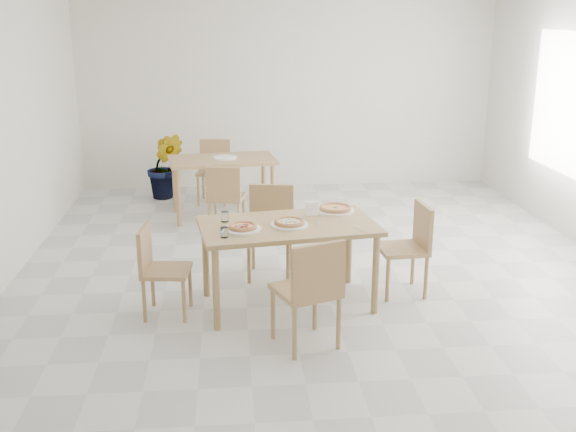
{
  "coord_description": "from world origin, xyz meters",
  "views": [
    {
      "loc": [
        -0.86,
        -6.33,
        2.49
      ],
      "look_at": [
        -0.38,
        -0.83,
        0.82
      ],
      "focal_mm": 42.0,
      "sensor_mm": 36.0,
      "label": 1
    }
  ],
  "objects": [
    {
      "name": "chair_back_s",
      "position": [
        -0.93,
        1.27,
        0.47
      ],
      "size": [
        0.47,
        0.47,
        0.81
      ],
      "rotation": [
        0.0,
        0.0,
        2.95
      ],
      "color": "tan",
      "rests_on": "ground"
    },
    {
      "name": "chair_north",
      "position": [
        -0.48,
        -0.07,
        0.51
      ],
      "size": [
        0.5,
        0.5,
        0.88
      ],
      "rotation": [
        0.0,
        0.0,
        -0.15
      ],
      "color": "tan",
      "rests_on": "ground"
    },
    {
      "name": "second_table",
      "position": [
        -0.96,
        1.96,
        0.65
      ],
      "size": [
        1.4,
        0.92,
        0.75
      ],
      "rotation": [
        0.0,
        0.0,
        0.14
      ],
      "color": "tan",
      "rests_on": "ground"
    },
    {
      "name": "plate_mushroom",
      "position": [
        -0.37,
        -0.88,
        0.76
      ],
      "size": [
        0.32,
        0.32,
        0.02
      ],
      "primitive_type": "cylinder",
      "color": "white",
      "rests_on": "main_table"
    },
    {
      "name": "plate_margherita",
      "position": [
        0.08,
        -0.49,
        0.76
      ],
      "size": [
        0.35,
        0.35,
        0.02
      ],
      "primitive_type": "cylinder",
      "color": "white",
      "rests_on": "main_table"
    },
    {
      "name": "main_table",
      "position": [
        -0.38,
        -0.83,
        0.67
      ],
      "size": [
        1.61,
        1.06,
        0.75
      ],
      "rotation": [
        0.0,
        0.0,
        0.15
      ],
      "color": "#A58255",
      "rests_on": "ground"
    },
    {
      "name": "tumbler_a",
      "position": [
        -0.92,
        -0.71,
        0.79
      ],
      "size": [
        0.07,
        0.07,
        0.09
      ],
      "primitive_type": "cylinder",
      "color": "white",
      "rests_on": "main_table"
    },
    {
      "name": "chair_back_n",
      "position": [
        -1.08,
        2.7,
        0.49
      ],
      "size": [
        0.48,
        0.48,
        0.84
      ],
      "rotation": [
        0.0,
        0.0,
        -0.16
      ],
      "color": "tan",
      "rests_on": "ground"
    },
    {
      "name": "pizza_mushroom",
      "position": [
        -0.37,
        -0.88,
        0.78
      ],
      "size": [
        0.32,
        0.32,
        0.03
      ],
      "rotation": [
        0.0,
        0.0,
        -0.26
      ],
      "color": "tan",
      "rests_on": "plate_mushroom"
    },
    {
      "name": "plate_empty",
      "position": [
        -0.93,
        1.96,
        0.76
      ],
      "size": [
        0.3,
        0.3,
        0.02
      ],
      "primitive_type": "cylinder",
      "color": "white",
      "rests_on": "second_table"
    },
    {
      "name": "chair_east",
      "position": [
        0.76,
        -0.65,
        0.49
      ],
      "size": [
        0.44,
        0.44,
        0.84
      ],
      "rotation": [
        0.0,
        0.0,
        -1.5
      ],
      "color": "tan",
      "rests_on": "ground"
    },
    {
      "name": "chair_south",
      "position": [
        -0.28,
        -1.66,
        0.52
      ],
      "size": [
        0.57,
        0.57,
        0.89
      ],
      "rotation": [
        0.0,
        0.0,
        3.52
      ],
      "color": "tan",
      "rests_on": "ground"
    },
    {
      "name": "pizza_margherita",
      "position": [
        0.08,
        -0.49,
        0.78
      ],
      "size": [
        0.32,
        0.32,
        0.03
      ],
      "rotation": [
        0.0,
        0.0,
        0.1
      ],
      "color": "tan",
      "rests_on": "plate_margherita"
    },
    {
      "name": "chair_west",
      "position": [
        -1.5,
        -0.93,
        0.45
      ],
      "size": [
        0.43,
        0.43,
        0.78
      ],
      "rotation": [
        0.0,
        0.0,
        1.46
      ],
      "color": "tan",
      "rests_on": "ground"
    },
    {
      "name": "pizza_pepperoni",
      "position": [
        -0.77,
        -0.97,
        0.78
      ],
      "size": [
        0.27,
        0.27,
        0.03
      ],
      "rotation": [
        0.0,
        0.0,
        -0.1
      ],
      "color": "tan",
      "rests_on": "plate_pepperoni"
    },
    {
      "name": "plate_pepperoni",
      "position": [
        -0.77,
        -0.97,
        0.76
      ],
      "size": [
        0.31,
        0.31,
        0.02
      ],
      "primitive_type": "cylinder",
      "color": "white",
      "rests_on": "main_table"
    },
    {
      "name": "fork_b",
      "position": [
        -0.12,
        -0.83,
        0.75
      ],
      "size": [
        0.04,
        0.16,
        0.01
      ],
      "primitive_type": "cube",
      "rotation": [
        0.0,
        0.0,
        -0.18
      ],
      "color": "silver",
      "rests_on": "main_table"
    },
    {
      "name": "potted_plant",
      "position": [
        -1.76,
        2.91,
        0.46
      ],
      "size": [
        0.51,
        0.41,
        0.92
      ],
      "primitive_type": "imported",
      "rotation": [
        0.0,
        0.0,
        0.0
      ],
      "color": "#1F6923",
      "rests_on": "ground"
    },
    {
      "name": "fork_a",
      "position": [
        0.21,
        -1.04,
        0.75
      ],
      "size": [
        0.09,
        0.17,
        0.01
      ],
      "primitive_type": "cube",
      "rotation": [
        0.0,
        0.0,
        0.46
      ],
      "color": "silver",
      "rests_on": "main_table"
    },
    {
      "name": "napkin_holder",
      "position": [
        -0.15,
        -0.62,
        0.81
      ],
      "size": [
        0.13,
        0.08,
        0.13
      ],
      "rotation": [
        0.0,
        0.0,
        0.22
      ],
      "color": "silver",
      "rests_on": "main_table"
    },
    {
      "name": "tumbler_b",
      "position": [
        -0.92,
        -1.14,
        0.79
      ],
      "size": [
        0.06,
        0.06,
        0.08
      ],
      "primitive_type": "cylinder",
      "color": "white",
      "rests_on": "main_table"
    }
  ]
}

